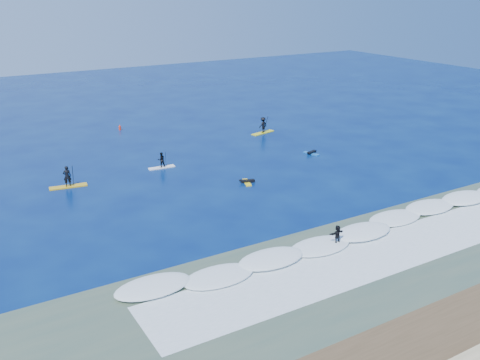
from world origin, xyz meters
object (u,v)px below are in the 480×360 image
wave_surfer (337,235)px  sup_paddler_left (68,179)px  sup_paddler_center (161,161)px  prone_paddler_far (311,153)px  sup_paddler_right (263,126)px  marker_buoy (120,128)px  prone_paddler_near (247,182)px

wave_surfer → sup_paddler_left: bearing=120.7°
sup_paddler_center → prone_paddler_far: 16.22m
sup_paddler_right → marker_buoy: (-14.68, 10.42, -0.59)m
sup_paddler_left → marker_buoy: size_ratio=4.72×
sup_paddler_center → prone_paddler_near: size_ratio=1.40×
sup_paddler_left → marker_buoy: sup_paddler_left is taller
marker_buoy → prone_paddler_far: bearing=-54.7°
sup_paddler_right → wave_surfer: 30.56m
sup_paddler_center → prone_paddler_far: sup_paddler_center is taller
wave_surfer → prone_paddler_far: bearing=55.6°
prone_paddler_near → prone_paddler_far: (10.66, 4.13, -0.00)m
sup_paddler_center → sup_paddler_right: 17.09m
sup_paddler_left → prone_paddler_near: bearing=-18.5°
marker_buoy → prone_paddler_near: bearing=-81.2°
sup_paddler_center → prone_paddler_near: 9.50m
sup_paddler_center → sup_paddler_right: size_ratio=0.79×
prone_paddler_near → prone_paddler_far: size_ratio=1.00×
sup_paddler_center → marker_buoy: sup_paddler_center is taller
sup_paddler_center → wave_surfer: size_ratio=1.38×
sup_paddler_center → prone_paddler_near: (5.08, -8.01, -0.56)m
prone_paddler_near → prone_paddler_far: 11.43m
sup_paddler_left → sup_paddler_right: 26.22m
sup_paddler_center → wave_surfer: bearing=-75.9°
sup_paddler_left → wave_surfer: sup_paddler_left is taller
wave_surfer → marker_buoy: wave_surfer is taller
prone_paddler_far → marker_buoy: bearing=18.7°
prone_paddler_far → sup_paddler_center: bearing=59.5°
wave_surfer → marker_buoy: size_ratio=2.71×
sup_paddler_left → sup_paddler_center: size_ratio=1.26×
sup_paddler_left → marker_buoy: (10.65, 17.20, -0.41)m
sup_paddler_right → wave_surfer: (-12.06, -28.07, -0.11)m
sup_paddler_center → sup_paddler_right: sup_paddler_right is taller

